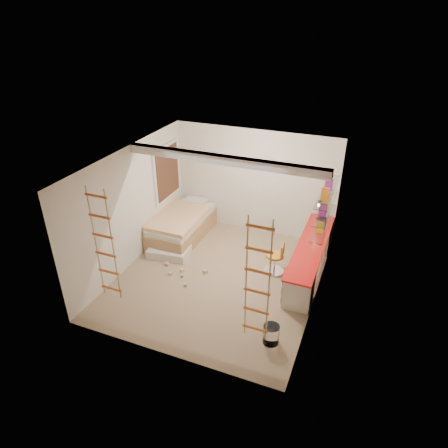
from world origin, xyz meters
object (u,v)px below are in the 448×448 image
at_px(swivel_chair, 275,262).
at_px(bed, 182,225).
at_px(desk, 310,258).
at_px(play_platform, 170,247).

bearing_deg(swivel_chair, bed, 167.14).
bearing_deg(bed, desk, -6.49).
height_order(bed, swivel_chair, swivel_chair).
distance_m(bed, swivel_chair, 2.59).
bearing_deg(desk, play_platform, -172.73).
height_order(desk, bed, desk).
bearing_deg(play_platform, bed, 95.05).
relative_size(bed, play_platform, 2.04).
xyz_separation_m(desk, play_platform, (-3.13, -0.40, -0.25)).
bearing_deg(play_platform, swivel_chair, 4.37).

